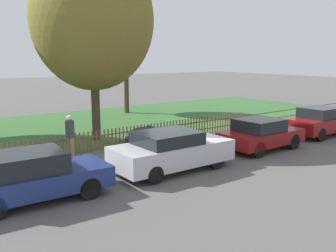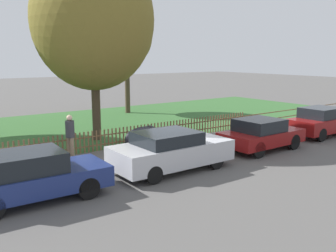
{
  "view_description": "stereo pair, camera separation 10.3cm",
  "coord_description": "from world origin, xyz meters",
  "views": [
    {
      "loc": [
        -8.31,
        -11.38,
        3.99
      ],
      "look_at": [
        0.82,
        0.99,
        1.1
      ],
      "focal_mm": 40.0,
      "sensor_mm": 36.0,
      "label": 1
    },
    {
      "loc": [
        -8.23,
        -11.44,
        3.99
      ],
      "look_at": [
        0.82,
        0.99,
        1.1
      ],
      "focal_mm": 40.0,
      "sensor_mm": 36.0,
      "label": 2
    }
  ],
  "objects": [
    {
      "name": "parked_car_black_saloon",
      "position": [
        -5.43,
        -1.2,
        0.72
      ],
      "size": [
        4.1,
        1.84,
        1.42
      ],
      "rotation": [
        0.0,
        0.0,
        -0.03
      ],
      "color": "navy",
      "rests_on": "ground"
    },
    {
      "name": "kerb_stone",
      "position": [
        0.0,
        0.1,
        0.06
      ],
      "size": [
        37.91,
        0.2,
        0.12
      ],
      "primitive_type": "cube",
      "color": "#B2ADA3",
      "rests_on": "ground"
    },
    {
      "name": "grass_strip",
      "position": [
        0.0,
        8.69,
        0.01
      ],
      "size": [
        37.91,
        11.71,
        0.01
      ],
      "primitive_type": "cube",
      "color": "#33602D",
      "rests_on": "ground"
    },
    {
      "name": "parked_car_white_van",
      "position": [
        8.95,
        -1.03,
        0.74
      ],
      "size": [
        3.98,
        1.66,
        1.46
      ],
      "rotation": [
        0.0,
        0.0,
        0.0
      ],
      "color": "maroon",
      "rests_on": "ground"
    },
    {
      "name": "park_fence",
      "position": [
        -0.0,
        2.85,
        0.45
      ],
      "size": [
        37.91,
        0.05,
        0.89
      ],
      "color": "brown",
      "rests_on": "ground"
    },
    {
      "name": "covered_motorcycle",
      "position": [
        -0.03,
        1.59,
        0.66
      ],
      "size": [
        1.93,
        0.75,
        1.08
      ],
      "rotation": [
        0.0,
        0.0,
        0.07
      ],
      "color": "black",
      "rests_on": "ground"
    },
    {
      "name": "pedestrian_near_fence",
      "position": [
        -2.89,
        2.42,
        0.98
      ],
      "size": [
        0.39,
        0.4,
        1.73
      ],
      "rotation": [
        0.0,
        0.0,
        4.85
      ],
      "color": "#7F6B51",
      "rests_on": "ground"
    },
    {
      "name": "parked_car_red_compact",
      "position": [
        4.23,
        -1.11,
        0.7
      ],
      "size": [
        3.78,
        1.86,
        1.36
      ],
      "rotation": [
        0.0,
        0.0,
        0.01
      ],
      "color": "maroon",
      "rests_on": "ground"
    },
    {
      "name": "ground_plane",
      "position": [
        0.0,
        0.0,
        0.0
      ],
      "size": [
        120.0,
        120.0,
        0.0
      ],
      "primitive_type": "plane",
      "color": "#565451"
    },
    {
      "name": "tree_behind_motorcycle",
      "position": [
        -0.6,
        4.86,
        5.6
      ],
      "size": [
        5.6,
        5.6,
        8.83
      ],
      "color": "#473828",
      "rests_on": "ground"
    },
    {
      "name": "tree_mid_park",
      "position": [
        4.96,
        11.53,
        5.28
      ],
      "size": [
        3.55,
        3.55,
        7.35
      ],
      "color": "#473828",
      "rests_on": "ground"
    },
    {
      "name": "parked_car_navy_estate",
      "position": [
        -0.64,
        -1.19,
        0.72
      ],
      "size": [
        4.35,
        1.89,
        1.41
      ],
      "rotation": [
        0.0,
        0.0,
        0.0
      ],
      "color": "#BCBCC1",
      "rests_on": "ground"
    }
  ]
}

